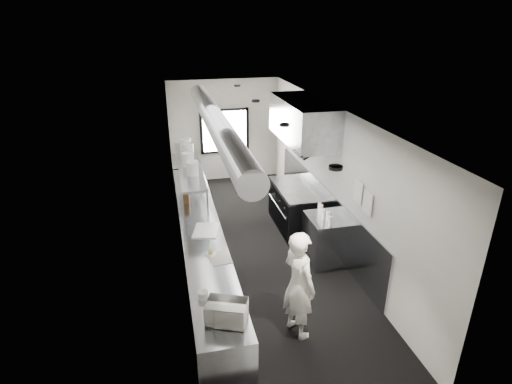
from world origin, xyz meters
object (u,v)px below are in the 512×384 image
cutting_board (206,230)px  pass_shelf (189,165)px  plate_stack_b (188,160)px  squeeze_bottle_a (330,221)px  deli_tub_b (203,295)px  line_cook (299,284)px  range (296,208)px  exhaust_hood (303,121)px  prep_counter (202,248)px  far_work_table (187,176)px  knife_block (187,195)px  plate_stack_a (192,168)px  deli_tub_a (203,295)px  squeeze_bottle_b (328,216)px  microwave (226,312)px  small_plate (211,254)px  squeeze_bottle_c (323,214)px  plate_stack_d (185,146)px  squeeze_bottle_d (321,210)px  bottle_station (325,239)px  squeeze_bottle_e (319,207)px  plate_stack_c (188,151)px

cutting_board → pass_shelf: bearing=93.9°
plate_stack_b → squeeze_bottle_a: plate_stack_b is taller
deli_tub_b → line_cook: bearing=3.4°
range → deli_tub_b: (-2.36, -3.23, 0.48)m
exhaust_hood → prep_counter: size_ratio=0.37×
pass_shelf → far_work_table: size_ratio=2.50×
pass_shelf → squeeze_bottle_a: pass_shelf is taller
pass_shelf → knife_block: bearing=-106.7°
plate_stack_a → plate_stack_b: bearing=95.5°
squeeze_bottle_a → deli_tub_a: bearing=-147.5°
squeeze_bottle_b → microwave: bearing=-134.9°
prep_counter → plate_stack_b: size_ratio=21.97×
line_cook → prep_counter: bearing=11.3°
knife_block → range: bearing=11.2°
range → squeeze_bottle_b: squeeze_bottle_b is taller
small_plate → squeeze_bottle_b: bearing=16.7°
microwave → squeeze_bottle_c: bearing=68.9°
cutting_board → line_cook: bearing=-57.6°
prep_counter → deli_tub_b: size_ratio=45.92×
line_cook → deli_tub_a: bearing=73.6°
deli_tub_a → squeeze_bottle_c: squeeze_bottle_c is taller
squeeze_bottle_c → plate_stack_d: bearing=134.5°
line_cook → plate_stack_d: bearing=-2.8°
microwave → plate_stack_d: size_ratio=1.27×
pass_shelf → cutting_board: bearing=-86.1°
plate_stack_a → plate_stack_b: plate_stack_b is taller
deli_tub_a → knife_block: knife_block is taller
small_plate → plate_stack_a: 1.98m
range → small_plate: (-2.13, -2.19, 0.44)m
squeeze_bottle_a → squeeze_bottle_d: 0.45m
exhaust_hood → cutting_board: exhaust_hood is taller
small_plate → plate_stack_d: 3.20m
plate_stack_b → plate_stack_d: bearing=89.2°
pass_shelf → small_plate: pass_shelf is taller
squeeze_bottle_b → squeeze_bottle_c: 0.12m
deli_tub_b → deli_tub_a: bearing=-136.9°
far_work_table → knife_block: (-0.16, -2.59, 0.58)m
bottle_station → squeeze_bottle_a: (-0.06, -0.30, 0.54)m
exhaust_hood → plate_stack_a: bearing=-170.4°
cutting_board → squeeze_bottle_b: 2.20m
exhaust_hood → deli_tub_b: exhaust_hood is taller
deli_tub_b → small_plate: size_ratio=0.76×
squeeze_bottle_c → squeeze_bottle_e: squeeze_bottle_c is taller
plate_stack_b → squeeze_bottle_a: size_ratio=1.52×
plate_stack_a → plate_stack_d: plate_stack_d is taller
microwave → plate_stack_c: bearing=112.9°
pass_shelf → plate_stack_c: plate_stack_c is taller
deli_tub_b → squeeze_bottle_a: (2.41, 1.53, 0.04)m
plate_stack_c → plate_stack_b: bearing=-96.1°
pass_shelf → squeeze_bottle_b: pass_shelf is taller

